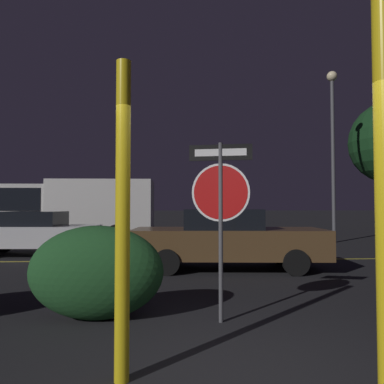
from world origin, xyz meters
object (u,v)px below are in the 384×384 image
passing_car_2 (227,239)px  yellow_pole_left (123,219)px  passing_car_1 (32,233)px  delivery_truck (68,207)px  street_lamp (333,133)px  stop_sign (221,195)px  hedge_bush_1 (97,272)px

passing_car_2 → yellow_pole_left: bearing=-13.4°
yellow_pole_left → passing_car_1: size_ratio=0.68×
yellow_pole_left → passing_car_1: 9.74m
yellow_pole_left → delivery_truck: 13.41m
passing_car_2 → delivery_truck: 9.08m
yellow_pole_left → street_lamp: size_ratio=0.39×
yellow_pole_left → stop_sign: bearing=55.8°
stop_sign → delivery_truck: delivery_truck is taller
passing_car_1 → delivery_truck: (0.07, 3.97, 0.81)m
stop_sign → hedge_bush_1: stop_sign is taller
stop_sign → passing_car_1: 8.89m
passing_car_2 → street_lamp: size_ratio=0.65×
passing_car_2 → passing_car_1: bearing=-112.9°
stop_sign → passing_car_1: (-5.12, 7.20, -1.02)m
yellow_pole_left → passing_car_2: bearing=72.5°
stop_sign → street_lamp: bearing=72.2°
yellow_pole_left → passing_car_2: yellow_pole_left is taller
hedge_bush_1 → yellow_pole_left: bearing=-72.5°
stop_sign → hedge_bush_1: size_ratio=1.31×
passing_car_1 → street_lamp: (11.53, 3.60, 4.07)m
hedge_bush_1 → passing_car_2: passing_car_2 is taller
hedge_bush_1 → passing_car_2: (2.44, 3.99, 0.10)m
stop_sign → passing_car_2: stop_sign is taller
hedge_bush_1 → street_lamp: size_ratio=0.25×
stop_sign → street_lamp: street_lamp is taller
passing_car_2 → delivery_truck: (-5.78, 6.96, 0.77)m
stop_sign → yellow_pole_left: bearing=-111.3°
stop_sign → passing_car_2: 4.39m
passing_car_1 → delivery_truck: bearing=2.6°
hedge_bush_1 → passing_car_1: size_ratio=0.43×
passing_car_1 → street_lamp: street_lamp is taller
passing_car_1 → delivery_truck: 4.05m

